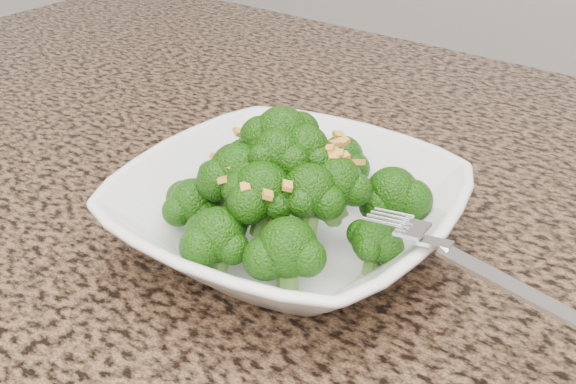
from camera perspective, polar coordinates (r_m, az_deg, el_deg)
The scene contains 5 objects.
granite_counter at distance 0.50m, azimuth 8.44°, elevation -11.28°, with size 1.64×1.04×0.03m, color brown.
bowl at distance 0.53m, azimuth 0.00°, elevation -1.89°, with size 0.24×0.24×0.06m, color white.
broccoli_pile at distance 0.50m, azimuth 0.00°, elevation 4.45°, with size 0.21×0.21×0.07m, color #1A4F09, non-canonical shape.
garlic_topping at distance 0.48m, azimuth 0.00°, elevation 8.52°, with size 0.13×0.13×0.01m, color gold, non-canonical shape.
fork at distance 0.44m, azimuth 11.97°, elevation -4.17°, with size 0.17×0.03×0.01m, color silver, non-canonical shape.
Camera 1 is at (0.17, -0.04, 1.21)m, focal length 45.00 mm.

